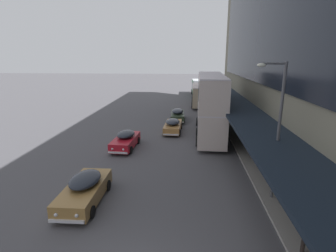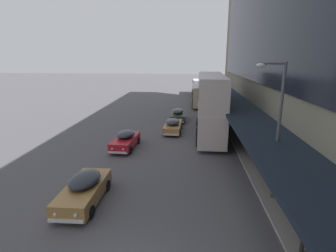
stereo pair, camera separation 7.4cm
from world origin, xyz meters
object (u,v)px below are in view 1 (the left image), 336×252
object	(u,v)px
sedan_second_near	(85,189)
street_lamp	(276,123)
sedan_trailing_mid	(173,126)
pedestrian_at_kerb	(305,230)
sedan_far_back	(178,115)
transit_bus_kerbside_rear	(201,94)
transit_bus_kerbside_far	(199,87)
transit_bus_kerbside_front	(210,104)
sedan_oncoming_rear	(126,140)

from	to	relation	value
sedan_second_near	street_lamp	world-z (taller)	street_lamp
sedan_second_near	street_lamp	distance (m)	10.97
sedan_trailing_mid	pedestrian_at_kerb	world-z (taller)	pedestrian_at_kerb
sedan_far_back	transit_bus_kerbside_rear	bearing A→B (deg)	73.17
street_lamp	sedan_trailing_mid	bearing A→B (deg)	115.10
sedan_far_back	pedestrian_at_kerb	size ratio (longest dim) A/B	2.52
transit_bus_kerbside_rear	transit_bus_kerbside_far	world-z (taller)	transit_bus_kerbside_rear
sedan_second_near	sedan_far_back	bearing A→B (deg)	77.47
transit_bus_kerbside_front	sedan_far_back	size ratio (longest dim) A/B	2.42
pedestrian_at_kerb	sedan_trailing_mid	bearing A→B (deg)	109.71
transit_bus_kerbside_rear	sedan_trailing_mid	world-z (taller)	transit_bus_kerbside_rear
transit_bus_kerbside_far	pedestrian_at_kerb	xyz separation A→B (m)	(2.55, -44.67, -0.64)
transit_bus_kerbside_front	sedan_oncoming_rear	world-z (taller)	transit_bus_kerbside_front
transit_bus_kerbside_rear	pedestrian_at_kerb	world-z (taller)	transit_bus_kerbside_rear
transit_bus_kerbside_far	street_lamp	xyz separation A→B (m)	(2.46, -40.34, 2.64)
sedan_second_near	pedestrian_at_kerb	bearing A→B (deg)	-17.57
sedan_far_back	pedestrian_at_kerb	distance (m)	23.64
transit_bus_kerbside_rear	pedestrian_at_kerb	distance (m)	33.99
sedan_trailing_mid	sedan_oncoming_rear	distance (m)	6.58
pedestrian_at_kerb	street_lamp	xyz separation A→B (m)	(-0.09, 4.33, 3.28)
transit_bus_kerbside_rear	street_lamp	size ratio (longest dim) A/B	1.24
sedan_trailing_mid	sedan_second_near	size ratio (longest dim) A/B	0.97
transit_bus_kerbside_front	transit_bus_kerbside_far	bearing A→B (deg)	90.08
sedan_trailing_mid	sedan_second_near	xyz separation A→B (m)	(-4.06, -14.32, 0.04)
sedan_second_near	sedan_oncoming_rear	xyz separation A→B (m)	(0.18, 9.01, -0.03)
transit_bus_kerbside_far	sedan_trailing_mid	distance (m)	27.35
sedan_oncoming_rear	transit_bus_kerbside_far	bearing A→B (deg)	76.72
transit_bus_kerbside_rear	sedan_second_near	bearing A→B (deg)	-104.10
transit_bus_kerbside_rear	transit_bus_kerbside_front	bearing A→B (deg)	-89.42
transit_bus_kerbside_far	sedan_oncoming_rear	size ratio (longest dim) A/B	2.18
transit_bus_kerbside_far	sedan_second_near	xyz separation A→B (m)	(-7.82, -41.39, -1.05)
street_lamp	sedan_oncoming_rear	bearing A→B (deg)	141.75
transit_bus_kerbside_front	sedan_trailing_mid	size ratio (longest dim) A/B	2.46
pedestrian_at_kerb	sedan_oncoming_rear	bearing A→B (deg)	129.65
sedan_second_near	pedestrian_at_kerb	world-z (taller)	pedestrian_at_kerb
sedan_oncoming_rear	pedestrian_at_kerb	xyz separation A→B (m)	(10.19, -12.29, 0.43)
sedan_trailing_mid	sedan_second_near	bearing A→B (deg)	-105.83
sedan_trailing_mid	sedan_far_back	world-z (taller)	sedan_far_back
transit_bus_kerbside_far	sedan_trailing_mid	size ratio (longest dim) A/B	2.16
transit_bus_kerbside_front	transit_bus_kerbside_rear	size ratio (longest dim) A/B	1.22
transit_bus_kerbside_front	pedestrian_at_kerb	xyz separation A→B (m)	(2.51, -16.60, -2.15)
transit_bus_kerbside_rear	sedan_oncoming_rear	distance (m)	22.88
sedan_trailing_mid	transit_bus_kerbside_rear	bearing A→B (deg)	77.45
transit_bus_kerbside_front	sedan_oncoming_rear	distance (m)	9.17
transit_bus_kerbside_front	street_lamp	world-z (taller)	street_lamp
transit_bus_kerbside_front	pedestrian_at_kerb	world-z (taller)	transit_bus_kerbside_front
sedan_far_back	pedestrian_at_kerb	world-z (taller)	pedestrian_at_kerb
sedan_trailing_mid	street_lamp	size ratio (longest dim) A/B	0.62
transit_bus_kerbside_far	street_lamp	size ratio (longest dim) A/B	1.33
transit_bus_kerbside_far	sedan_trailing_mid	bearing A→B (deg)	-97.90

